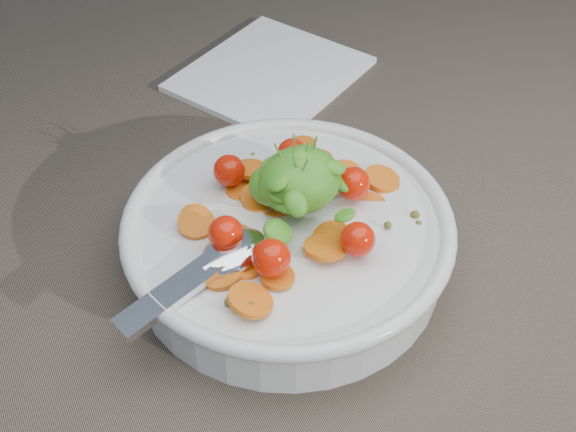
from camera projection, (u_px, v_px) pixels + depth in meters
name	position (u px, v px, depth m)	size (l,w,h in m)	color
ground	(295.00, 232.00, 0.56)	(6.00, 6.00, 0.00)	#695A4B
bowl	(288.00, 237.00, 0.52)	(0.26, 0.24, 0.10)	silver
napkin	(270.00, 74.00, 0.72)	(0.17, 0.15, 0.01)	white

